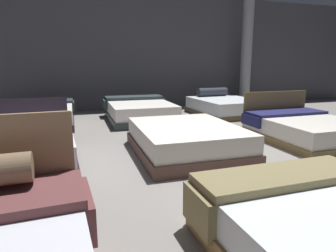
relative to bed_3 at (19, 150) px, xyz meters
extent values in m
cube|color=gray|center=(2.39, -0.44, -0.25)|extent=(18.00, 18.00, 0.02)
cube|color=#47474C|center=(2.39, 4.89, 1.51)|extent=(18.00, 0.06, 3.50)
cube|color=brown|center=(0.78, -2.27, 0.14)|extent=(0.09, 0.58, 0.27)
cube|color=olive|center=(2.40, -2.33, 0.21)|extent=(1.54, 0.50, 0.07)
cube|color=olive|center=(1.62, -2.33, 0.02)|extent=(0.08, 0.48, 0.31)
cube|color=black|center=(0.00, -0.03, -0.15)|extent=(1.55, 2.04, 0.18)
cube|color=silver|center=(0.00, -0.03, 0.09)|extent=(1.48, 1.98, 0.31)
cube|color=black|center=(-0.04, 0.96, 0.18)|extent=(1.38, 0.10, 0.84)
cube|color=brown|center=(2.40, -0.10, -0.15)|extent=(1.61, 1.99, 0.18)
cube|color=silver|center=(2.40, -0.10, 0.07)|extent=(1.55, 1.93, 0.27)
cube|color=brown|center=(4.82, -0.06, -0.18)|extent=(1.61, 1.91, 0.12)
cube|color=silver|center=(4.82, -0.06, 0.02)|extent=(1.55, 1.85, 0.28)
cube|color=brown|center=(4.82, 0.89, 0.17)|extent=(1.52, 0.04, 0.83)
cube|color=navy|center=(4.82, 0.56, 0.19)|extent=(1.59, 0.60, 0.05)
cube|color=navy|center=(4.02, 0.56, 0.06)|extent=(0.05, 0.60, 0.19)
cube|color=navy|center=(5.63, 0.56, 0.06)|extent=(0.05, 0.60, 0.19)
cube|color=#342B2E|center=(-0.02, 2.96, -0.16)|extent=(1.58, 2.10, 0.16)
cube|color=white|center=(-0.02, 2.96, 0.06)|extent=(1.52, 2.04, 0.29)
cube|color=#273032|center=(-0.02, 3.64, 0.23)|extent=(1.55, 0.67, 0.05)
cube|color=#273032|center=(-0.80, 3.65, 0.06)|extent=(0.06, 0.65, 0.28)
cube|color=#273032|center=(0.76, 3.64, 0.06)|extent=(0.06, 0.65, 0.28)
cube|color=#262E30|center=(2.33, 2.86, -0.16)|extent=(1.57, 2.14, 0.16)
cube|color=white|center=(2.33, 2.86, 0.06)|extent=(1.51, 2.08, 0.29)
cube|color=#2B3838|center=(2.35, 3.61, 0.25)|extent=(1.53, 0.58, 0.08)
cube|color=#2B3838|center=(1.57, 3.62, 0.10)|extent=(0.09, 0.56, 0.22)
cube|color=#2B3838|center=(3.12, 3.60, 0.10)|extent=(0.09, 0.56, 0.22)
cube|color=brown|center=(4.79, 2.94, -0.18)|extent=(1.71, 2.06, 0.12)
cube|color=silver|center=(4.79, 2.94, 0.04)|extent=(1.65, 2.00, 0.32)
cylinder|color=#323643|center=(4.76, 3.70, 0.32)|extent=(0.93, 0.29, 0.25)
cylinder|color=#99999E|center=(6.32, 4.41, 1.51)|extent=(0.34, 0.34, 3.50)
camera|label=1|loc=(0.73, -4.27, 1.15)|focal=31.47mm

